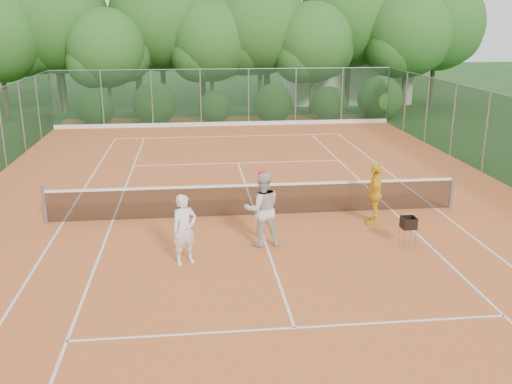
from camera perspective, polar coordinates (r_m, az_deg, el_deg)
ground at (r=16.68m, az=0.00°, el=-2.42°), size 120.00×120.00×0.00m
clay_court at (r=16.67m, az=0.00°, el=-2.38°), size 18.00×36.00×0.02m
club_building at (r=41.28m, az=8.89°, el=11.08°), size 8.00×5.00×3.00m
tennis_net at (r=16.51m, az=0.00°, el=-0.67°), size 11.97×0.10×1.10m
player_white at (r=13.28m, az=-7.15°, el=-3.76°), size 0.72×0.62×1.67m
player_center_grp at (r=14.22m, az=0.62°, el=-1.68°), size 1.01×0.83×1.95m
player_yellow at (r=16.13m, az=11.80°, el=-0.17°), size 0.66×1.08×1.72m
ball_hopper at (r=14.74m, az=15.01°, el=-3.05°), size 0.34×0.34×0.77m
stray_ball_a at (r=25.96m, az=-9.98°, el=4.47°), size 0.07×0.07×0.07m
stray_ball_b at (r=30.05m, az=1.90°, el=6.38°), size 0.07×0.07×0.07m
stray_ball_c at (r=27.30m, az=2.10°, el=5.31°), size 0.07×0.07×0.07m
court_markings at (r=16.67m, az=0.00°, el=-2.34°), size 11.03×23.83×0.01m
fence_back at (r=30.95m, az=-3.15°, el=9.42°), size 18.07×0.07×3.00m
tropical_treeline at (r=36.01m, az=-1.38°, el=16.21°), size 32.10×8.49×15.03m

